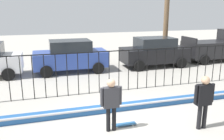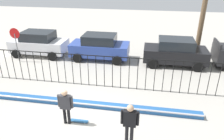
% 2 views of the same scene
% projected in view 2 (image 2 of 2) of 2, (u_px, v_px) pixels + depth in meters
% --- Properties ---
extents(ground_plane, '(60.00, 60.00, 0.00)m').
position_uv_depth(ground_plane, '(81.00, 117.00, 9.89)').
color(ground_plane, '#ADA89E').
extents(bowl_coping_ledge, '(11.00, 0.40, 0.27)m').
position_uv_depth(bowl_coping_ledge, '(87.00, 104.00, 10.63)').
color(bowl_coping_ledge, '#235699').
rests_on(bowl_coping_ledge, ground).
extents(perimeter_fence, '(14.04, 0.04, 1.90)m').
position_uv_depth(perimeter_fence, '(96.00, 68.00, 12.06)').
color(perimeter_fence, black).
rests_on(perimeter_fence, ground).
extents(skateboarder, '(0.68, 0.25, 1.68)m').
position_uv_depth(skateboarder, '(66.00, 104.00, 9.06)').
color(skateboarder, black).
rests_on(skateboarder, ground).
extents(skateboard, '(0.80, 0.20, 0.07)m').
position_uv_depth(skateboard, '(79.00, 121.00, 9.53)').
color(skateboard, '#26598C').
rests_on(skateboard, ground).
extents(camera_operator, '(0.70, 0.26, 1.73)m').
position_uv_depth(camera_operator, '(130.00, 121.00, 8.00)').
color(camera_operator, black).
rests_on(camera_operator, ground).
extents(parked_car_white, '(4.30, 2.12, 1.90)m').
position_uv_depth(parked_car_white, '(39.00, 43.00, 16.75)').
color(parked_car_white, silver).
rests_on(parked_car_white, ground).
extents(parked_car_blue, '(4.30, 2.12, 1.90)m').
position_uv_depth(parked_car_blue, '(100.00, 47.00, 15.96)').
color(parked_car_blue, '#2D479E').
rests_on(parked_car_blue, ground).
extents(parked_car_black, '(4.30, 2.12, 1.90)m').
position_uv_depth(parked_car_black, '(175.00, 52.00, 14.97)').
color(parked_car_black, black).
rests_on(parked_car_black, ground).
extents(stop_sign, '(0.76, 0.07, 2.50)m').
position_uv_depth(stop_sign, '(16.00, 40.00, 15.26)').
color(stop_sign, slate).
rests_on(stop_sign, ground).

